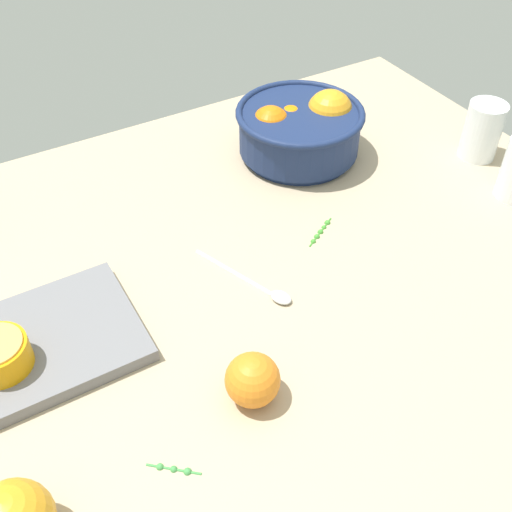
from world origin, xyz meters
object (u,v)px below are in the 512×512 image
(fruit_bowl, at_px, (300,129))
(spoon, at_px, (257,284))
(loose_orange_0, at_px, (253,380))
(juice_glass, at_px, (481,134))
(cutting_board, at_px, (38,345))

(fruit_bowl, relative_size, spoon, 1.34)
(loose_orange_0, height_order, spoon, loose_orange_0)
(spoon, bearing_deg, fruit_bowl, 46.98)
(juice_glass, distance_m, loose_orange_0, 0.66)
(fruit_bowl, distance_m, juice_glass, 0.32)
(loose_orange_0, bearing_deg, cutting_board, 135.74)
(fruit_bowl, relative_size, loose_orange_0, 3.41)
(cutting_board, bearing_deg, juice_glass, 3.28)
(loose_orange_0, distance_m, spoon, 0.19)
(juice_glass, xyz_separation_m, cutting_board, (-0.81, -0.05, -0.03))
(fruit_bowl, xyz_separation_m, cutting_board, (-0.54, -0.21, -0.04))
(juice_glass, distance_m, cutting_board, 0.82)
(juice_glass, xyz_separation_m, loose_orange_0, (-0.61, -0.25, -0.01))
(spoon, bearing_deg, loose_orange_0, -121.66)
(fruit_bowl, height_order, juice_glass, fruit_bowl)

